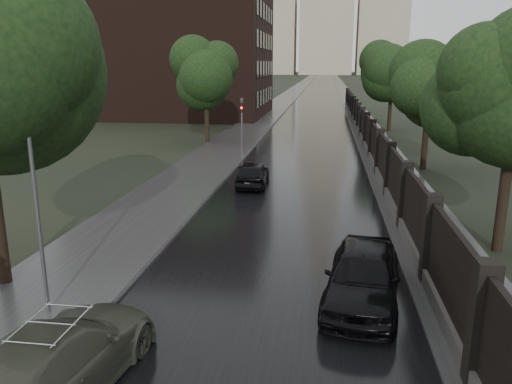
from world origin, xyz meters
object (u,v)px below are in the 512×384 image
(tree_left_far, at_px, (206,77))
(hatchback_left, at_px, (253,174))
(volga_sedan, at_px, (55,362))
(traffic_light, at_px, (242,122))
(tree_right_c, at_px, (392,78))
(lamp_post, at_px, (38,217))
(car_right_near, at_px, (363,275))
(tree_right_b, at_px, (430,87))

(tree_left_far, bearing_deg, hatchback_left, -67.47)
(volga_sedan, bearing_deg, traffic_light, -81.45)
(tree_left_far, distance_m, hatchback_left, 15.66)
(tree_right_c, bearing_deg, volga_sedan, -104.88)
(lamp_post, bearing_deg, hatchback_left, 77.92)
(hatchback_left, relative_size, car_right_near, 0.83)
(tree_left_far, relative_size, hatchback_left, 1.89)
(hatchback_left, height_order, car_right_near, car_right_near)
(hatchback_left, bearing_deg, volga_sedan, 83.81)
(tree_left_far, bearing_deg, car_right_near, -68.32)
(tree_right_b, relative_size, lamp_post, 1.37)
(tree_right_b, bearing_deg, hatchback_left, -149.13)
(tree_right_b, distance_m, volga_sedan, 26.24)
(lamp_post, bearing_deg, traffic_light, 87.32)
(traffic_light, bearing_deg, tree_right_b, -14.24)
(tree_right_c, height_order, traffic_light, tree_right_c)
(tree_left_far, xyz_separation_m, tree_right_c, (15.50, 10.00, -0.29))
(tree_right_b, height_order, car_right_near, tree_right_b)
(volga_sedan, bearing_deg, hatchback_left, -87.22)
(volga_sedan, xyz_separation_m, hatchback_left, (1.25, 17.61, -0.10))
(tree_right_c, height_order, car_right_near, tree_right_c)
(tree_left_far, xyz_separation_m, hatchback_left, (5.74, -13.83, -4.57))
(tree_right_b, xyz_separation_m, car_right_near, (-4.91, -18.64, -4.14))
(car_right_near, bearing_deg, hatchback_left, 118.29)
(volga_sedan, distance_m, car_right_near, 7.77)
(lamp_post, bearing_deg, tree_right_c, 71.48)
(lamp_post, bearing_deg, tree_right_b, 57.82)
(tree_right_b, relative_size, tree_right_c, 1.00)
(tree_left_far, height_order, lamp_post, tree_left_far)
(volga_sedan, bearing_deg, tree_left_far, -75.03)
(hatchback_left, bearing_deg, traffic_light, -79.13)
(tree_left_far, xyz_separation_m, volga_sedan, (4.49, -31.44, -4.47))
(lamp_post, bearing_deg, car_right_near, 13.13)
(lamp_post, relative_size, traffic_light, 1.28)
(tree_right_b, bearing_deg, car_right_near, -104.76)
(tree_right_c, xyz_separation_m, lamp_post, (-12.90, -38.50, -2.28))
(tree_left_far, xyz_separation_m, traffic_light, (3.70, -5.01, -2.84))
(tree_left_far, relative_size, tree_right_b, 1.05)
(tree_right_b, xyz_separation_m, volga_sedan, (-11.01, -23.44, -4.18))
(tree_right_c, relative_size, volga_sedan, 1.33)
(lamp_post, xyz_separation_m, traffic_light, (1.10, 23.49, -0.27))
(tree_right_c, bearing_deg, tree_right_b, -90.00)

